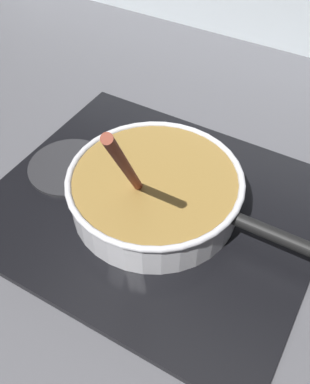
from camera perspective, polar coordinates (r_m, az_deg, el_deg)
ground at (r=0.77m, az=-13.24°, el=-5.75°), size 2.40×1.60×0.04m
hob_plate at (r=0.76m, az=0.00°, el=-2.00°), size 0.56×0.48×0.01m
burner_ring at (r=0.76m, az=0.00°, el=-1.50°), size 0.20×0.20×0.01m
spare_burner at (r=0.84m, az=-11.25°, el=3.32°), size 0.16×0.16×0.01m
cooking_pan at (r=0.73m, az=0.10°, el=0.22°), size 0.47×0.32×0.29m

